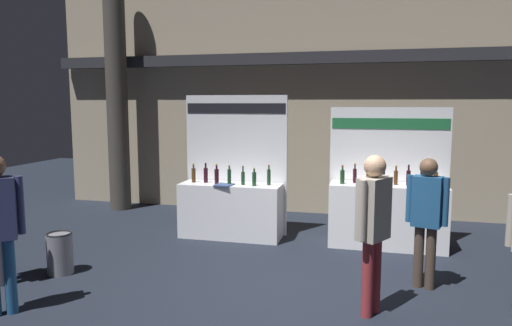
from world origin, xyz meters
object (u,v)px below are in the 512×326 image
object	(u,v)px
exhibitor_booth_0	(232,203)
visitor_1	(373,220)
trash_bin	(60,253)
visitor_3	(427,213)
exhibitor_booth_1	(387,210)

from	to	relation	value
exhibitor_booth_0	visitor_1	xyz separation A→B (m)	(2.42, -2.61, 0.48)
visitor_1	exhibitor_booth_0	bearing A→B (deg)	72.97
trash_bin	visitor_3	world-z (taller)	visitor_3
visitor_1	visitor_3	world-z (taller)	visitor_1
exhibitor_booth_0	trash_bin	bearing A→B (deg)	-127.18
exhibitor_booth_1	visitor_1	xyz separation A→B (m)	(-0.23, -2.68, 0.47)
trash_bin	exhibitor_booth_1	bearing A→B (deg)	28.48
exhibitor_booth_0	exhibitor_booth_1	world-z (taller)	exhibitor_booth_0
exhibitor_booth_0	visitor_3	xyz separation A→B (m)	(3.08, -1.66, 0.38)
exhibitor_booth_0	exhibitor_booth_1	xyz separation A→B (m)	(2.66, 0.06, 0.01)
visitor_1	visitor_3	size ratio (longest dim) A/B	1.07
exhibitor_booth_0	visitor_3	bearing A→B (deg)	-28.30
exhibitor_booth_1	exhibitor_booth_0	bearing A→B (deg)	-178.66
trash_bin	visitor_1	xyz separation A→B (m)	(4.20, -0.27, 0.79)
exhibitor_booth_1	visitor_1	world-z (taller)	exhibitor_booth_1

